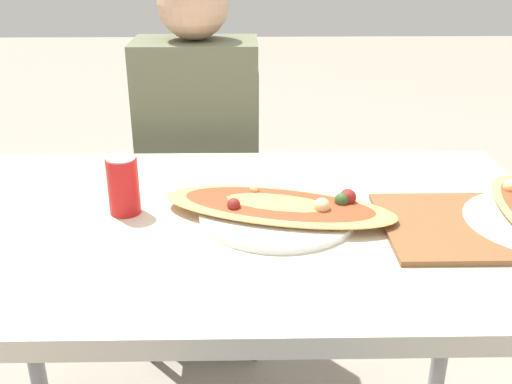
# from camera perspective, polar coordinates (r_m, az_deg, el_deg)

# --- Properties ---
(dining_table) EXTENTS (1.35, 0.80, 0.77)m
(dining_table) POSITION_cam_1_polar(r_m,az_deg,el_deg) (1.29, -2.05, -5.57)
(dining_table) COLOR beige
(dining_table) RESTS_ON ground_plane
(chair_far_seated) EXTENTS (0.40, 0.40, 0.89)m
(chair_far_seated) POSITION_cam_1_polar(r_m,az_deg,el_deg) (2.04, -5.04, -0.19)
(chair_far_seated) COLOR #2D3851
(chair_far_seated) RESTS_ON ground_plane
(person_seated) EXTENTS (0.36, 0.25, 1.24)m
(person_seated) POSITION_cam_1_polar(r_m,az_deg,el_deg) (1.85, -5.50, 4.65)
(person_seated) COLOR #2D2D38
(person_seated) RESTS_ON ground_plane
(pizza_main) EXTENTS (0.53, 0.33, 0.06)m
(pizza_main) POSITION_cam_1_polar(r_m,az_deg,el_deg) (1.26, 2.23, -1.59)
(pizza_main) COLOR white
(pizza_main) RESTS_ON dining_table
(soda_can) EXTENTS (0.07, 0.07, 0.12)m
(soda_can) POSITION_cam_1_polar(r_m,az_deg,el_deg) (1.29, -12.52, 0.59)
(soda_can) COLOR red
(soda_can) RESTS_ON dining_table
(serving_tray) EXTENTS (0.44, 0.30, 0.01)m
(serving_tray) POSITION_cam_1_polar(r_m,az_deg,el_deg) (1.31, 21.46, -2.99)
(serving_tray) COLOR brown
(serving_tray) RESTS_ON dining_table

